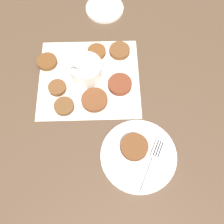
{
  "coord_description": "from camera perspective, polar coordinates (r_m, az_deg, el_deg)",
  "views": [
    {
      "loc": [
        -0.03,
        -0.47,
        0.78
      ],
      "look_at": [
        0.05,
        -0.12,
        0.02
      ],
      "focal_mm": 42.0,
      "sensor_mm": 36.0,
      "label": 1
    }
  ],
  "objects": [
    {
      "name": "ground_plane",
      "position": [
        0.91,
        -4.97,
        5.71
      ],
      "size": [
        4.0,
        4.0,
        0.0
      ],
      "primitive_type": "plane",
      "color": "#4C3828"
    },
    {
      "name": "napkin",
      "position": [
        0.92,
        -5.01,
        7.38
      ],
      "size": [
        0.4,
        0.38,
        0.0
      ],
      "color": "silver",
      "rests_on": "ground_plane"
    },
    {
      "name": "sauce_bowl",
      "position": [
        0.9,
        -5.4,
        8.99
      ],
      "size": [
        0.12,
        0.11,
        0.13
      ],
      "color": "white",
      "rests_on": "napkin"
    },
    {
      "name": "fritter_0",
      "position": [
        0.87,
        -10.39,
        1.25
      ],
      "size": [
        0.07,
        0.07,
        0.02
      ],
      "color": "brown",
      "rests_on": "napkin"
    },
    {
      "name": "fritter_1",
      "position": [
        0.9,
        -11.82,
        5.19
      ],
      "size": [
        0.06,
        0.06,
        0.02
      ],
      "color": "brown",
      "rests_on": "napkin"
    },
    {
      "name": "fritter_2",
      "position": [
        0.86,
        -3.83,
        2.64
      ],
      "size": [
        0.09,
        0.09,
        0.02
      ],
      "color": "brown",
      "rests_on": "napkin"
    },
    {
      "name": "fritter_3",
      "position": [
        0.89,
        1.72,
        6.04
      ],
      "size": [
        0.08,
        0.08,
        0.02
      ],
      "color": "brown",
      "rests_on": "napkin"
    },
    {
      "name": "fritter_4",
      "position": [
        0.97,
        -3.36,
        12.97
      ],
      "size": [
        0.07,
        0.07,
        0.02
      ],
      "color": "brown",
      "rests_on": "napkin"
    },
    {
      "name": "fritter_5",
      "position": [
        0.97,
        1.67,
        13.21
      ],
      "size": [
        0.07,
        0.07,
        0.02
      ],
      "color": "brown",
      "rests_on": "napkin"
    },
    {
      "name": "fritter_6",
      "position": [
        0.97,
        -13.95,
        10.58
      ],
      "size": [
        0.07,
        0.07,
        0.02
      ],
      "color": "brown",
      "rests_on": "napkin"
    },
    {
      "name": "serving_plate",
      "position": [
        0.8,
        5.8,
        -9.38
      ],
      "size": [
        0.23,
        0.23,
        0.02
      ],
      "color": "white",
      "rests_on": "ground_plane"
    },
    {
      "name": "fritter_on_plate",
      "position": [
        0.79,
        4.87,
        -7.58
      ],
      "size": [
        0.08,
        0.08,
        0.02
      ],
      "color": "brown",
      "rests_on": "serving_plate"
    },
    {
      "name": "fork",
      "position": [
        0.79,
        9.22,
        -10.03
      ],
      "size": [
        0.12,
        0.15,
        0.0
      ],
      "color": "silver",
      "rests_on": "serving_plate"
    },
    {
      "name": "extra_saucer",
      "position": [
        1.12,
        -1.62,
        21.57
      ],
      "size": [
        0.15,
        0.15,
        0.01
      ],
      "color": "white",
      "rests_on": "ground_plane"
    }
  ]
}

